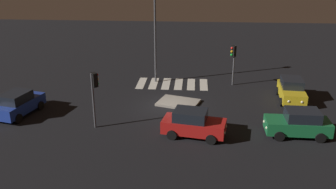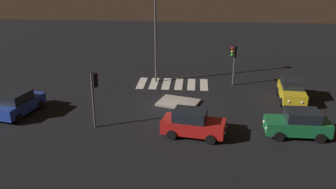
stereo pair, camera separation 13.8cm
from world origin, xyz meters
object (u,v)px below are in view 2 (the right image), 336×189
at_px(street_lamp, 155,19).
at_px(car_yellow, 292,90).
at_px(car_red, 193,124).
at_px(car_green, 298,124).
at_px(traffic_island, 178,103).
at_px(car_blue, 19,103).
at_px(traffic_light_south, 234,56).
at_px(traffic_light_north, 94,86).

bearing_deg(street_lamp, car_yellow, 161.03).
bearing_deg(car_red, car_green, 14.64).
xyz_separation_m(car_red, street_lamp, (3.60, -10.86, 4.93)).
distance_m(car_red, street_lamp, 12.46).
xyz_separation_m(car_red, car_green, (-6.83, -0.53, 0.01)).
xyz_separation_m(traffic_island, street_lamp, (2.38, -5.33, 5.72)).
distance_m(traffic_island, street_lamp, 8.17).
distance_m(car_blue, street_lamp, 13.44).
relative_size(traffic_light_south, street_lamp, 0.42).
bearing_deg(car_green, car_red, 5.32).
xyz_separation_m(traffic_light_north, traffic_light_south, (-9.99, -9.45, -0.16)).
distance_m(traffic_light_south, street_lamp, 7.64).
bearing_deg(traffic_light_north, traffic_island, -0.10).
xyz_separation_m(traffic_island, traffic_light_south, (-4.62, -4.79, 2.70)).
relative_size(car_blue, traffic_light_north, 1.12).
distance_m(traffic_island, traffic_light_south, 7.18).
xyz_separation_m(traffic_island, traffic_light_north, (5.37, 4.67, 2.86)).
bearing_deg(traffic_island, street_lamp, -65.94).
relative_size(traffic_island, traffic_light_south, 0.99).
height_order(car_blue, traffic_light_north, traffic_light_north).
xyz_separation_m(car_red, traffic_light_north, (6.59, -0.86, 2.07)).
xyz_separation_m(traffic_island, car_yellow, (-9.11, -1.38, 0.80)).
distance_m(car_blue, car_red, 13.10).
distance_m(car_yellow, traffic_light_north, 15.82).
height_order(traffic_island, car_green, car_green).
distance_m(car_red, traffic_light_south, 11.03).
bearing_deg(street_lamp, car_red, 108.36).
xyz_separation_m(car_green, traffic_light_north, (13.43, -0.33, 2.07)).
relative_size(car_blue, car_green, 1.04).
distance_m(traffic_island, car_yellow, 9.24).
bearing_deg(car_green, street_lamp, -43.83).
distance_m(traffic_island, car_red, 5.72).
relative_size(car_blue, car_red, 1.01).
xyz_separation_m(car_blue, car_yellow, (-20.75, -4.45, 0.01)).
bearing_deg(traffic_light_north, traffic_light_south, 2.34).
distance_m(car_blue, car_green, 19.79).
xyz_separation_m(traffic_island, car_red, (-1.22, 5.53, 0.79)).
distance_m(car_yellow, street_lamp, 13.10).
bearing_deg(car_yellow, traffic_island, -76.57).
xyz_separation_m(car_yellow, traffic_light_north, (14.48, 6.05, 2.06)).
xyz_separation_m(traffic_light_south, street_lamp, (7.00, -0.54, 3.02)).
xyz_separation_m(car_yellow, street_lamp, (11.49, -3.95, 4.92)).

